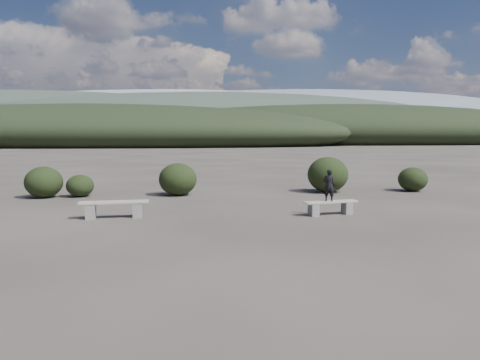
{
  "coord_description": "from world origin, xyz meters",
  "views": [
    {
      "loc": [
        -0.77,
        -9.44,
        2.36
      ],
      "look_at": [
        0.08,
        3.5,
        1.1
      ],
      "focal_mm": 35.0,
      "sensor_mm": 36.0,
      "label": 1
    }
  ],
  "objects": [
    {
      "name": "ground",
      "position": [
        0.0,
        0.0,
        0.0
      ],
      "size": [
        1200.0,
        1200.0,
        0.0
      ],
      "primitive_type": "plane",
      "color": "#312C26",
      "rests_on": "ground"
    },
    {
      "name": "bench_left",
      "position": [
        -3.47,
        3.86,
        0.29
      ],
      "size": [
        1.97,
        0.64,
        0.48
      ],
      "rotation": [
        0.0,
        0.0,
        0.13
      ],
      "color": "slate",
      "rests_on": "ground"
    },
    {
      "name": "bench_right",
      "position": [
        2.79,
        3.97,
        0.25
      ],
      "size": [
        1.69,
        0.73,
        0.41
      ],
      "rotation": [
        0.0,
        0.0,
        0.24
      ],
      "color": "slate",
      "rests_on": "ground"
    },
    {
      "name": "seated_person",
      "position": [
        2.72,
        3.96,
        0.89
      ],
      "size": [
        0.39,
        0.31,
        0.94
      ],
      "primitive_type": "imported",
      "rotation": [
        0.0,
        0.0,
        2.85
      ],
      "color": "black",
      "rests_on": "bench_right"
    },
    {
      "name": "shrub_a",
      "position": [
        -5.69,
        8.6,
        0.42
      ],
      "size": [
        1.03,
        1.03,
        0.84
      ],
      "primitive_type": "ellipsoid",
      "color": "black",
      "rests_on": "ground"
    },
    {
      "name": "shrub_b",
      "position": [
        -2.0,
        8.77,
        0.63
      ],
      "size": [
        1.47,
        1.47,
        1.26
      ],
      "primitive_type": "ellipsoid",
      "color": "black",
      "rests_on": "ground"
    },
    {
      "name": "shrub_d",
      "position": [
        4.08,
        9.4,
        0.73
      ],
      "size": [
        1.66,
        1.66,
        1.46
      ],
      "primitive_type": "ellipsoid",
      "color": "black",
      "rests_on": "ground"
    },
    {
      "name": "shrub_e",
      "position": [
        7.73,
        9.5,
        0.5
      ],
      "size": [
        1.21,
        1.21,
        1.01
      ],
      "primitive_type": "ellipsoid",
      "color": "black",
      "rests_on": "ground"
    },
    {
      "name": "shrub_f",
      "position": [
        -6.98,
        8.43,
        0.59
      ],
      "size": [
        1.39,
        1.39,
        1.18
      ],
      "primitive_type": "ellipsoid",
      "color": "black",
      "rests_on": "ground"
    },
    {
      "name": "mountain_ridges",
      "position": [
        -7.48,
        339.06,
        10.84
      ],
      "size": [
        500.0,
        400.0,
        56.0
      ],
      "color": "black",
      "rests_on": "ground"
    }
  ]
}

